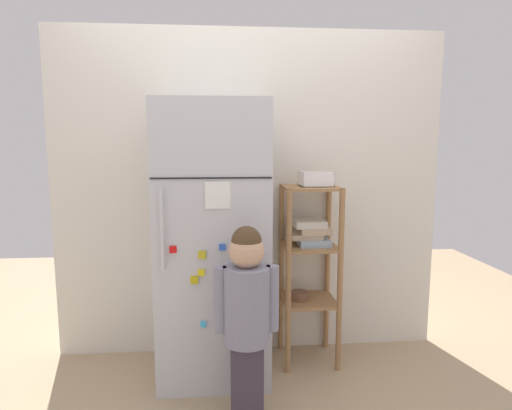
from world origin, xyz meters
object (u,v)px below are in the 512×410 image
object	(u,v)px
child_standing	(247,304)
pantry_shelf_unit	(309,252)
fruit_bin	(318,180)
refrigerator	(213,242)

from	to	relation	value
child_standing	pantry_shelf_unit	world-z (taller)	pantry_shelf_unit
child_standing	pantry_shelf_unit	distance (m)	0.75
child_standing	fruit_bin	size ratio (longest dim) A/B	5.21
child_standing	pantry_shelf_unit	xyz separation A→B (m)	(0.45, 0.59, 0.11)
pantry_shelf_unit	fruit_bin	bearing A→B (deg)	-24.78
refrigerator	pantry_shelf_unit	xyz separation A→B (m)	(0.62, 0.11, -0.11)
refrigerator	pantry_shelf_unit	bearing A→B (deg)	10.15
refrigerator	fruit_bin	xyz separation A→B (m)	(0.67, 0.09, 0.36)
refrigerator	child_standing	xyz separation A→B (m)	(0.17, -0.48, -0.22)
refrigerator	child_standing	bearing A→B (deg)	-70.26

